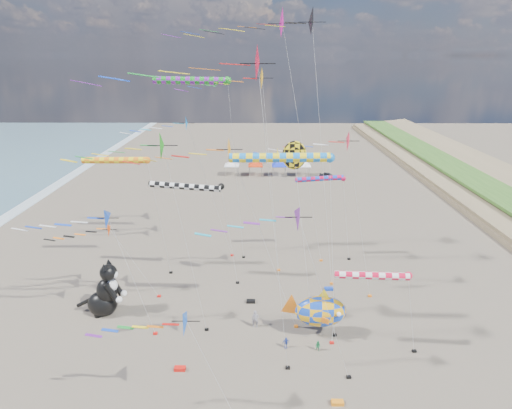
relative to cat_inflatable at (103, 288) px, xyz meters
The scene contains 30 objects.
delta_kite_0 31.75m from the cat_inflatable, 31.02° to the left, with size 16.15×3.30×28.70m.
delta_kite_1 22.01m from the cat_inflatable, 26.01° to the right, with size 10.49×1.98×15.10m.
delta_kite_2 16.37m from the cat_inflatable, 20.02° to the right, with size 9.92×2.53×18.88m.
delta_kite_3 17.31m from the cat_inflatable, 52.27° to the right, with size 9.12×1.99×9.31m.
delta_kite_4 25.18m from the cat_inflatable, 29.79° to the right, with size 14.08×2.46×24.74m.
delta_kite_5 19.50m from the cat_inflatable, 60.31° to the left, with size 10.72×1.89×17.91m.
delta_kite_6 8.72m from the cat_inflatable, 68.54° to the right, with size 11.05×2.04×12.28m.
delta_kite_7 19.15m from the cat_inflatable, ahead, with size 12.68×2.28×18.22m.
delta_kite_8 24.80m from the cat_inflatable, 30.97° to the left, with size 10.87×2.42×23.12m.
delta_kite_9 26.79m from the cat_inflatable, ahead, with size 11.00×2.23×17.74m.
delta_kite_10 5.35m from the cat_inflatable, 108.71° to the left, with size 10.39×1.58×8.58m.
delta_kite_11 31.18m from the cat_inflatable, 15.52° to the left, with size 13.82×2.82×28.25m.
windsock_0 13.10m from the cat_inflatable, 88.44° to the left, with size 8.50×0.73×13.93m.
windsock_1 25.31m from the cat_inflatable, 12.53° to the right, with size 7.50×0.65×7.84m.
windsock_2 12.75m from the cat_inflatable, 35.27° to the left, with size 9.08×0.69×11.73m.
windsock_3 23.17m from the cat_inflatable, 55.16° to the left, with size 9.67×0.85×21.80m.
windsock_4 22.00m from the cat_inflatable, 11.13° to the right, with size 9.37×0.77×16.97m.
windsock_5 26.08m from the cat_inflatable, 26.56° to the left, with size 7.24×0.61×10.84m.
angelfish_kite 21.97m from the cat_inflatable, ahead, with size 3.74×3.02×16.80m.
cat_inflatable is the anchor object (origin of this frame).
fish_inflatable 20.69m from the cat_inflatable, ahead, with size 6.12×2.86×4.99m.
person_adult 14.98m from the cat_inflatable, ahead, with size 0.64×0.42×1.74m, color gray.
child_green 20.92m from the cat_inflatable, 14.84° to the right, with size 0.49×0.38×1.00m, color #218247.
child_blue 18.20m from the cat_inflatable, 15.87° to the right, with size 0.64×0.27×1.09m, color #223CA6.
kite_bag_0 14.58m from the cat_inflatable, ahead, with size 0.90×0.44×0.30m, color black.
kite_bag_1 23.17m from the cat_inflatable, 10.66° to the left, with size 0.90×0.44×0.30m, color #1236B5.
kite_bag_2 11.84m from the cat_inflatable, 41.48° to the right, with size 0.90×0.44×0.30m, color red.
kite_bag_3 23.61m from the cat_inflatable, 27.76° to the right, with size 0.90×0.44×0.30m, color orange.
tent_row 51.19m from the cat_inflatable, 70.79° to the left, with size 19.20×4.20×3.80m.
parked_car 54.89m from the cat_inflatable, 57.67° to the left, with size 1.42×3.54×1.21m, color #26262D.
Camera 1 is at (-0.40, -21.46, 23.89)m, focal length 28.00 mm.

